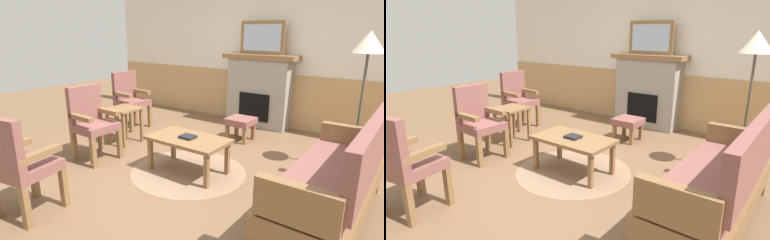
# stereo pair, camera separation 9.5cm
# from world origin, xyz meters

# --- Properties ---
(ground_plane) EXTENTS (14.00, 14.00, 0.00)m
(ground_plane) POSITION_xyz_m (0.00, 0.00, 0.00)
(ground_plane) COLOR brown
(wall_back) EXTENTS (7.20, 0.14, 2.70)m
(wall_back) POSITION_xyz_m (0.00, 2.60, 1.31)
(wall_back) COLOR silver
(wall_back) RESTS_ON ground_plane
(fireplace) EXTENTS (1.30, 0.44, 1.28)m
(fireplace) POSITION_xyz_m (0.00, 2.35, 0.65)
(fireplace) COLOR gray
(fireplace) RESTS_ON ground_plane
(framed_picture) EXTENTS (0.80, 0.04, 0.56)m
(framed_picture) POSITION_xyz_m (0.00, 2.35, 1.56)
(framed_picture) COLOR brown
(framed_picture) RESTS_ON fireplace
(couch) EXTENTS (0.70, 1.80, 0.98)m
(couch) POSITION_xyz_m (1.86, -0.03, 0.40)
(couch) COLOR brown
(couch) RESTS_ON ground_plane
(coffee_table) EXTENTS (0.96, 0.56, 0.44)m
(coffee_table) POSITION_xyz_m (0.20, 0.01, 0.39)
(coffee_table) COLOR brown
(coffee_table) RESTS_ON ground_plane
(round_rug) EXTENTS (1.42, 1.42, 0.01)m
(round_rug) POSITION_xyz_m (0.20, 0.01, 0.00)
(round_rug) COLOR #896B51
(round_rug) RESTS_ON ground_plane
(book_on_table) EXTENTS (0.18, 0.16, 0.03)m
(book_on_table) POSITION_xyz_m (0.20, -0.00, 0.46)
(book_on_table) COLOR black
(book_on_table) RESTS_ON coffee_table
(footstool) EXTENTS (0.40, 0.40, 0.36)m
(footstool) POSITION_xyz_m (0.14, 1.44, 0.28)
(footstool) COLOR brown
(footstool) RESTS_ON ground_plane
(armchair_near_fireplace) EXTENTS (0.51, 0.51, 0.98)m
(armchair_near_fireplace) POSITION_xyz_m (-1.81, 0.92, 0.54)
(armchair_near_fireplace) COLOR brown
(armchair_near_fireplace) RESTS_ON ground_plane
(armchair_by_window_left) EXTENTS (0.49, 0.49, 0.98)m
(armchair_by_window_left) POSITION_xyz_m (-1.10, -0.40, 0.54)
(armchair_by_window_left) COLOR brown
(armchair_by_window_left) RESTS_ON ground_plane
(armchair_front_left) EXTENTS (0.56, 0.56, 0.98)m
(armchair_front_left) POSITION_xyz_m (-0.44, -1.67, 0.54)
(armchair_front_left) COLOR brown
(armchair_front_left) RESTS_ON ground_plane
(side_table) EXTENTS (0.44, 0.44, 0.55)m
(side_table) POSITION_xyz_m (-1.24, 0.28, 0.43)
(side_table) COLOR brown
(side_table) RESTS_ON ground_plane
(floor_lamp_by_couch) EXTENTS (0.36, 0.36, 1.68)m
(floor_lamp_by_couch) POSITION_xyz_m (1.79, 1.29, 1.45)
(floor_lamp_by_couch) COLOR #332D28
(floor_lamp_by_couch) RESTS_ON ground_plane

